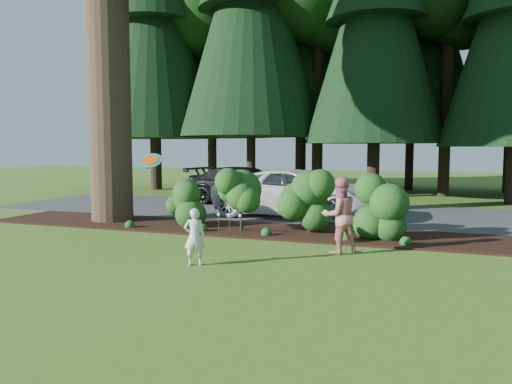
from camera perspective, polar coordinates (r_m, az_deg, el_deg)
ground at (r=10.67m, az=-6.62°, el=-7.13°), size 80.00×80.00×0.00m
mulch_bed at (r=13.60m, az=-0.48°, el=-4.33°), size 16.00×2.50×0.05m
driveway at (r=17.60m, az=4.35°, el=-2.21°), size 22.00×6.00×0.03m
shrub_row at (r=13.14m, az=2.49°, el=-1.21°), size 6.53×1.60×1.61m
lily_cluster at (r=12.85m, az=-3.06°, el=-2.76°), size 0.69×0.09×0.57m
tree_wall at (r=27.06m, az=10.44°, el=20.58°), size 25.66×12.15×17.09m
car_silver_wagon at (r=17.40m, az=3.15°, el=-0.02°), size 4.16×1.73×1.34m
car_white_suv at (r=16.07m, az=4.93°, el=-0.13°), size 5.66×2.96×1.52m
car_dark_suv at (r=19.46m, az=-1.11°, el=0.71°), size 5.35×3.08×1.46m
child at (r=9.64m, az=-7.04°, el=-5.10°), size 0.48×0.41×1.11m
adult at (r=10.75m, az=9.52°, el=-2.66°), size 1.00×0.97×1.63m
frisbee at (r=10.38m, az=-12.08°, el=3.51°), size 0.56×0.46×0.37m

